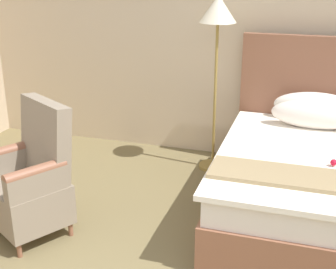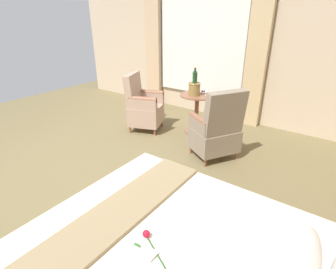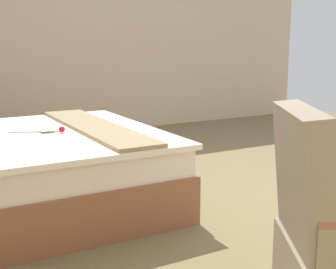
# 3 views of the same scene
# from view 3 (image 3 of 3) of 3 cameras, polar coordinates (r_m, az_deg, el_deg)

# --- Properties ---
(ground_plane) EXTENTS (8.15, 8.15, 0.00)m
(ground_plane) POSITION_cam_3_polar(r_m,az_deg,el_deg) (4.31, 12.98, -6.53)
(ground_plane) COLOR olive
(wall_far_side) EXTENTS (0.12, 6.50, 2.82)m
(wall_far_side) POSITION_cam_3_polar(r_m,az_deg,el_deg) (6.98, -5.85, 12.23)
(wall_far_side) COLOR beige
(wall_far_side) RESTS_ON ground
(bed) EXTENTS (1.89, 2.05, 1.34)m
(bed) POSITION_cam_3_polar(r_m,az_deg,el_deg) (3.75, -18.09, -3.77)
(bed) COLOR brown
(bed) RESTS_ON ground
(armchair_by_window) EXTENTS (0.77, 0.76, 1.03)m
(armchair_by_window) POSITION_cam_3_polar(r_m,az_deg,el_deg) (2.25, 19.50, -12.30)
(armchair_by_window) COLOR brown
(armchair_by_window) RESTS_ON ground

